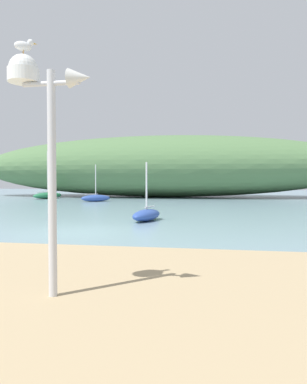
# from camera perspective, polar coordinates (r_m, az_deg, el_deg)

# --- Properties ---
(ground_plane) EXTENTS (120.00, 120.00, 0.00)m
(ground_plane) POSITION_cam_1_polar(r_m,az_deg,el_deg) (13.23, -12.53, -6.24)
(ground_plane) COLOR #7A99A8
(distant_hill) EXTENTS (43.74, 11.59, 6.83)m
(distant_hill) POSITION_cam_1_polar(r_m,az_deg,el_deg) (40.08, 1.41, 4.11)
(distant_hill) COLOR #517547
(distant_hill) RESTS_ON ground
(mast_structure) EXTENTS (1.22, 0.44, 3.45)m
(mast_structure) POSITION_cam_1_polar(r_m,az_deg,el_deg) (5.45, -17.93, 13.59)
(mast_structure) COLOR silver
(mast_structure) RESTS_ON beach_sand
(seagull_on_radar) EXTENTS (0.29, 0.25, 0.23)m
(seagull_on_radar) POSITION_cam_1_polar(r_m,az_deg,el_deg) (5.78, -20.00, 21.22)
(seagull_on_radar) COLOR orange
(seagull_on_radar) RESTS_ON mast_structure
(sailboat_centre_water) EXTENTS (1.38, 2.54, 2.69)m
(sailboat_centre_water) POSITION_cam_1_polar(r_m,az_deg,el_deg) (16.32, -1.12, -3.66)
(sailboat_centre_water) COLOR #2D4C9E
(sailboat_centre_water) RESTS_ON ground
(sailboat_far_left) EXTENTS (2.28, 3.93, 4.78)m
(sailboat_far_left) POSITION_cam_1_polar(r_m,az_deg,el_deg) (37.56, -16.59, -0.51)
(sailboat_far_left) COLOR #287A4C
(sailboat_far_left) RESTS_ON ground
(sailboat_outer_mooring) EXTENTS (2.59, 2.26, 3.24)m
(sailboat_outer_mooring) POSITION_cam_1_polar(r_m,az_deg,el_deg) (31.48, -9.24, -0.95)
(sailboat_outer_mooring) COLOR #2D4C9E
(sailboat_outer_mooring) RESTS_ON ground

